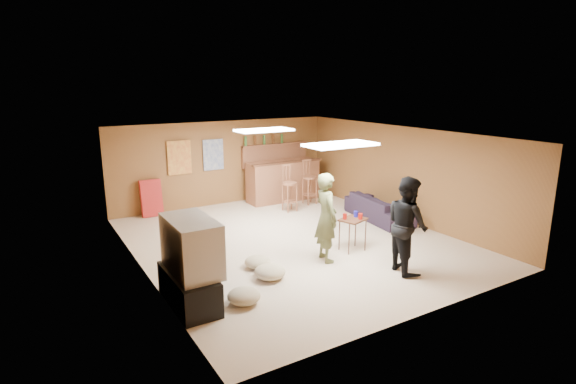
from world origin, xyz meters
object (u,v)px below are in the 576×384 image
bar_counter (283,181)px  person_olive (326,217)px  tv_body (191,246)px  tray_table (352,235)px  person_black (407,225)px  sofa (379,208)px

bar_counter → person_olive: size_ratio=1.23×
tv_body → tray_table: size_ratio=1.72×
tv_body → person_black: 3.61m
person_black → tray_table: person_black is taller
person_black → sofa: bearing=-19.0°
tv_body → person_black: size_ratio=0.66×
person_black → tray_table: size_ratio=2.61×
tray_table → sofa: bearing=34.6°
tv_body → sofa: tv_body is taller
person_black → sofa: person_black is taller
person_olive → sofa: bearing=-51.5°
bar_counter → tray_table: (-0.78, -3.97, -0.23)m
person_black → bar_counter: bearing=7.9°
tv_body → person_black: person_black is taller
person_olive → tray_table: 0.89m
sofa → person_black: bearing=153.8°
tv_body → bar_counter: tv_body is taller
tv_body → sofa: bearing=18.5°
person_olive → tray_table: (0.73, 0.13, -0.50)m
tv_body → sofa: (5.19, 1.74, -0.62)m
tray_table → person_black: bearing=-82.1°
tv_body → bar_counter: bearing=47.0°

